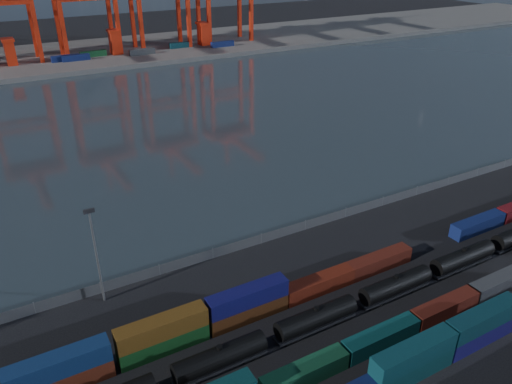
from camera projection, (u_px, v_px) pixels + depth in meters
ground at (357, 335)px, 72.39m from camera, size 700.00×700.00×0.00m
harbor_water at (137, 124)px, 153.70m from camera, size 700.00×700.00×0.00m
far_quay at (68, 57)px, 234.57m from camera, size 700.00×70.00×2.00m
container_row_mid at (372, 340)px, 69.13m from camera, size 141.12×2.54×5.41m
container_row_north at (274, 298)px, 76.81m from camera, size 142.24×2.61×5.56m
tanker_string at (396, 286)px, 79.33m from camera, size 137.43×2.89×4.13m
waterfront_fence at (261, 239)px, 93.61m from camera, size 160.12×0.12×2.20m
yard_light_mast at (96, 251)px, 75.17m from camera, size 1.60×0.40×16.60m
quay_containers at (48, 60)px, 217.45m from camera, size 172.58×10.99×2.60m
straddle_carriers at (64, 46)px, 222.61m from camera, size 140.00×7.00×11.10m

